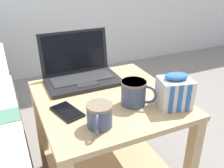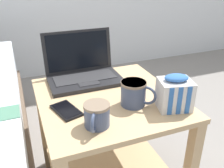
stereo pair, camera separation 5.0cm
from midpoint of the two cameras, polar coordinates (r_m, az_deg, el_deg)
The scene contains 6 objects.
bedside_table at distance 1.17m, azimuth -2.18°, elevation -11.08°, with size 0.58×0.60×0.53m.
laptop at distance 1.22m, azimuth -8.41°, elevation 2.91°, with size 0.34×0.25×0.22m.
mug_front_left at distance 0.86m, azimuth -4.57°, elevation -7.00°, with size 0.09×0.12×0.09m.
mug_front_right at distance 0.99m, azimuth 3.68°, elevation -1.80°, with size 0.12×0.12×0.10m.
snack_bag at distance 1.00m, azimuth 12.70°, elevation -1.69°, with size 0.14×0.13×0.14m.
cell_phone at distance 0.98m, azimuth -11.69°, elevation -6.21°, with size 0.11×0.15×0.01m.
Camera 1 is at (-0.37, -0.86, 1.05)m, focal length 40.00 mm.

